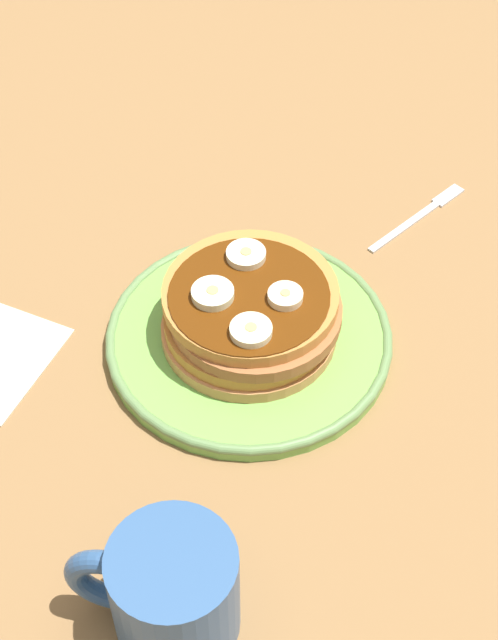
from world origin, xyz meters
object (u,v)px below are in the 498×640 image
Objects in this scene: banana_slice_1 at (213,294)px; banana_slice_2 at (246,255)px; plate at (249,337)px; coffee_mug at (171,591)px; banana_slice_3 at (251,331)px; banana_slice_0 at (286,294)px; fork at (422,213)px; pancake_stack at (249,314)px.

banana_slice_1 is 1.04× the size of banana_slice_2.
banana_slice_1 is at bearing 16.74° from plate.
banana_slice_1 reaches higher than plate.
plate is 25.25cm from coffee_mug.
coffee_mug is (1.14, 20.97, -1.90)cm from banana_slice_3.
banana_slice_0 is 22.08cm from fork.
banana_slice_0 is at bearing -97.05° from coffee_mug.
fork is at bearing -124.99° from pancake_stack.
banana_slice_2 reaches higher than plate.
banana_slice_3 is (-0.93, 4.02, 5.51)cm from plate.
coffee_mug is (-2.55, 24.16, -1.93)cm from banana_slice_1.
banana_slice_3 is at bearing 139.18° from banana_slice_1.
banana_slice_1 is at bearing 18.35° from pancake_stack.
fork is at bearing -118.80° from banana_slice_0.
pancake_stack reaches higher than fork.
coffee_mug is at bearing 86.88° from banana_slice_3.
banana_slice_2 is 21.41cm from fork.
plate is 7.26× the size of banana_slice_3.
pancake_stack is at bearing 103.93° from banana_slice_2.
banana_slice_2 is at bearing 46.37° from fork.
fork is (-15.91, -19.75, -6.08)cm from banana_slice_1.
banana_slice_1 is 24.37cm from coffee_mug.
banana_slice_3 is 26.68cm from fork.
pancake_stack is at bearing -55.83° from plate.
banana_slice_3 is at bearing 61.96° from fork.
pancake_stack is 5.00cm from banana_slice_3.
pancake_stack is (0.05, -0.07, 2.82)cm from plate.
banana_slice_2 is (-1.73, -4.88, -0.04)cm from banana_slice_1.
banana_slice_2 is at bearing -76.35° from banana_slice_3.
plate is 1.56× the size of pancake_stack.
banana_slice_1 is (2.72, 0.90, 2.73)cm from pancake_stack.
plate is at bearing -163.26° from banana_slice_1.
banana_slice_2 reaches higher than pancake_stack.
banana_slice_1 and banana_slice_3 have the same top height.
coffee_mug reaches higher than banana_slice_1.
coffee_mug reaches higher than fork.
banana_slice_1 is at bearing 11.36° from banana_slice_0.
pancake_stack is 5.43× the size of banana_slice_0.
banana_slice_2 is at bearing -88.39° from coffee_mug.
pancake_stack is at bearing -161.65° from banana_slice_1.
plate is 2.15× the size of fork.
coffee_mug is at bearing 89.51° from plate.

